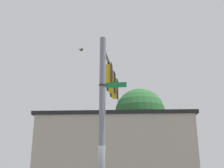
% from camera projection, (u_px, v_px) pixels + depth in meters
% --- Properties ---
extents(signal_pole, '(0.27, 0.27, 7.29)m').
position_uv_depth(signal_pole, '(102.00, 118.00, 10.96)').
color(signal_pole, slate).
rests_on(signal_pole, ground).
extents(mast_arm, '(5.32, 0.15, 0.14)m').
position_uv_depth(mast_arm, '(111.00, 68.00, 14.39)').
color(mast_arm, slate).
extents(traffic_light_nearest_pole, '(0.54, 0.49, 1.31)m').
position_uv_depth(traffic_light_nearest_pole, '(108.00, 75.00, 13.24)').
color(traffic_light_nearest_pole, black).
extents(traffic_light_mid_inner, '(0.54, 0.49, 1.31)m').
position_uv_depth(traffic_light_mid_inner, '(111.00, 83.00, 14.53)').
color(traffic_light_mid_inner, black).
extents(traffic_light_mid_outer, '(0.54, 0.49, 1.31)m').
position_uv_depth(traffic_light_mid_outer, '(114.00, 90.00, 15.83)').
color(traffic_light_mid_outer, black).
extents(street_name_sign, '(0.31, 1.19, 0.22)m').
position_uv_depth(street_name_sign, '(109.00, 85.00, 11.32)').
color(street_name_sign, '#147238').
extents(bird_flying, '(0.49, 0.31, 0.15)m').
position_uv_depth(bird_flying, '(81.00, 50.00, 15.79)').
color(bird_flying, '#4C4742').
extents(storefront_building, '(7.68, 13.58, 5.80)m').
position_uv_depth(storefront_building, '(115.00, 150.00, 22.81)').
color(storefront_building, '#A89E89').
rests_on(storefront_building, ground).
extents(tree_by_storefront, '(4.38, 4.38, 8.12)m').
position_uv_depth(tree_by_storefront, '(140.00, 114.00, 22.95)').
color(tree_by_storefront, '#4C3823').
rests_on(tree_by_storefront, ground).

